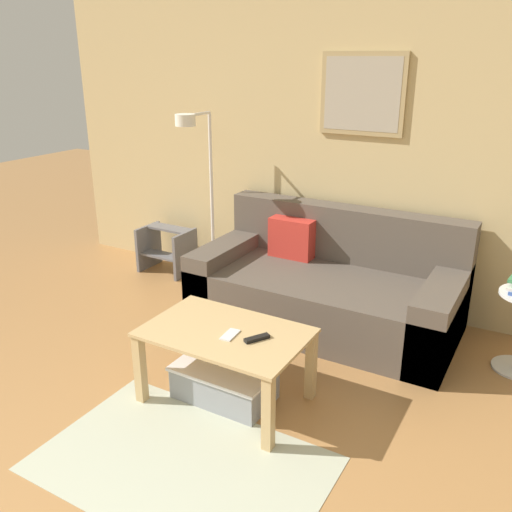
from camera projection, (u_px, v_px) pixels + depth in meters
The scene contains 9 objects.
wall_back at pixel (347, 146), 4.24m from camera, with size 5.60×0.09×2.55m.
area_rug at pixel (182, 464), 2.75m from camera, with size 1.46×0.93×0.01m, color #B2B79E.
couch at pixel (327, 288), 4.14m from camera, with size 1.95×0.97×0.84m.
coffee_table at pixel (225, 344), 3.15m from camera, with size 0.94×0.61×0.46m.
storage_bin at pixel (224, 382), 3.25m from camera, with size 0.60×0.36×0.21m.
floor_lamp at pixel (199, 176), 4.49m from camera, with size 0.21×0.51×1.52m.
remote_control at pixel (257, 338), 3.02m from camera, with size 0.04×0.15×0.02m, color black.
cell_phone at pixel (230, 335), 3.07m from camera, with size 0.07×0.14×0.01m, color silver.
step_stool at pixel (167, 248), 5.14m from camera, with size 0.47×0.35×0.42m.
Camera 1 is at (1.50, -0.55, 1.95)m, focal length 38.00 mm.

